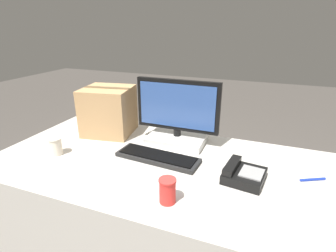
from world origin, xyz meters
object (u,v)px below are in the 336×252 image
keyboard (158,157)px  pen_marker (313,179)px  desk_phone (243,174)px  spoon (326,214)px  paper_cup_left (56,146)px  cardboard_box (109,111)px  monitor (177,120)px  paper_cup_right (167,191)px

keyboard → pen_marker: size_ratio=4.02×
desk_phone → spoon: (0.33, -0.13, -0.03)m
paper_cup_left → spoon: 1.33m
spoon → cardboard_box: bearing=71.3°
pen_marker → keyboard: bearing=157.6°
spoon → monitor: bearing=60.7°
monitor → paper_cup_right: (0.16, -0.56, -0.09)m
monitor → desk_phone: 0.52m
paper_cup_left → pen_marker: (1.31, 0.22, -0.04)m
spoon → cardboard_box: cardboard_box is taller
spoon → keyboard: bearing=77.2°
paper_cup_left → cardboard_box: 0.41m
paper_cup_right → paper_cup_left: bearing=167.1°
paper_cup_right → cardboard_box: bearing=138.7°
keyboard → cardboard_box: (-0.45, 0.23, 0.14)m
monitor → keyboard: (-0.02, -0.24, -0.13)m
keyboard → desk_phone: 0.45m
desk_phone → pen_marker: 0.33m
paper_cup_right → pen_marker: bearing=34.2°
monitor → paper_cup_left: bearing=-145.3°
spoon → pen_marker: bearing=4.1°
cardboard_box → keyboard: bearing=-27.6°
paper_cup_left → monitor: bearing=34.7°
cardboard_box → pen_marker: bearing=-7.7°
desk_phone → paper_cup_right: size_ratio=1.94×
desk_phone → paper_cup_left: paper_cup_left is taller
monitor → desk_phone: bearing=-33.6°
monitor → cardboard_box: (-0.47, -0.01, 0.01)m
keyboard → monitor: bearing=89.0°
desk_phone → spoon: 0.35m
desk_phone → pen_marker: desk_phone is taller
monitor → paper_cup_right: monitor is taller
paper_cup_right → pen_marker: (0.58, 0.39, -0.05)m
monitor → cardboard_box: size_ratio=1.46×
paper_cup_left → paper_cup_right: size_ratio=0.92×
keyboard → spoon: keyboard is taller
keyboard → paper_cup_right: 0.37m
keyboard → paper_cup_right: paper_cup_right is taller
paper_cup_right → cardboard_box: 0.84m
paper_cup_left → paper_cup_right: paper_cup_right is taller
desk_phone → paper_cup_right: paper_cup_right is taller
keyboard → paper_cup_left: bearing=-159.9°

